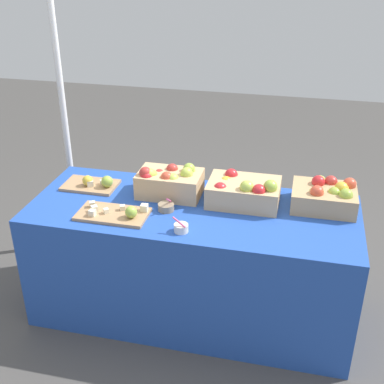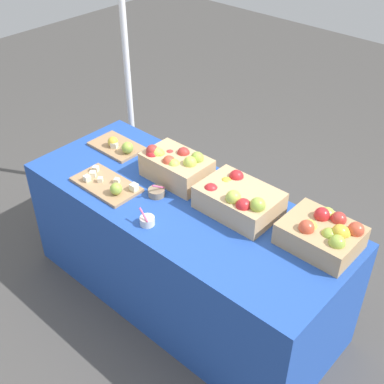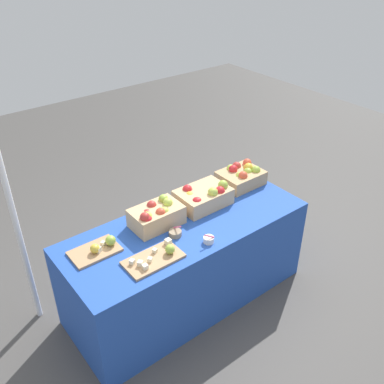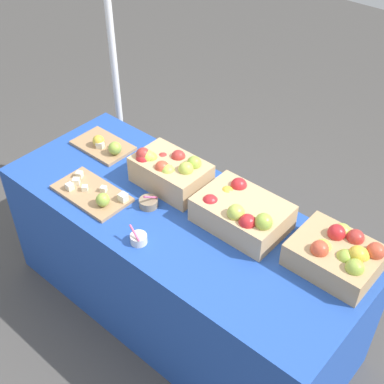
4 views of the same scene
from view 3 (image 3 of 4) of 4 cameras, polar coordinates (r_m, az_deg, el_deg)
name	(u,v)px [view 3 (image 3 of 4)]	position (r m, az deg, el deg)	size (l,w,h in m)	color
ground_plane	(186,296)	(3.73, -0.76, -13.47)	(10.00, 10.00, 0.00)	#474442
table	(186,262)	(3.48, -0.80, -9.19)	(1.90, 0.76, 0.74)	#234CAD
apple_crate_left	(241,175)	(3.73, 6.46, 2.18)	(0.36, 0.29, 0.17)	tan
apple_crate_middle	(204,196)	(3.43, 1.55, -0.57)	(0.41, 0.29, 0.19)	tan
apple_crate_right	(156,215)	(3.20, -4.76, -3.08)	(0.38, 0.24, 0.19)	tan
cutting_board_front	(155,257)	(2.93, -4.82, -8.55)	(0.40, 0.22, 0.09)	tan
cutting_board_back	(98,249)	(3.05, -12.25, -7.30)	(0.33, 0.21, 0.09)	tan
sample_bowl_near	(175,233)	(3.13, -2.21, -5.42)	(0.09, 0.09, 0.10)	gray
sample_bowl_mid	(208,240)	(3.06, 2.16, -6.28)	(0.08, 0.08, 0.09)	silver
tent_pole	(8,195)	(3.11, -22.99, -0.39)	(0.04, 0.04, 2.25)	white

